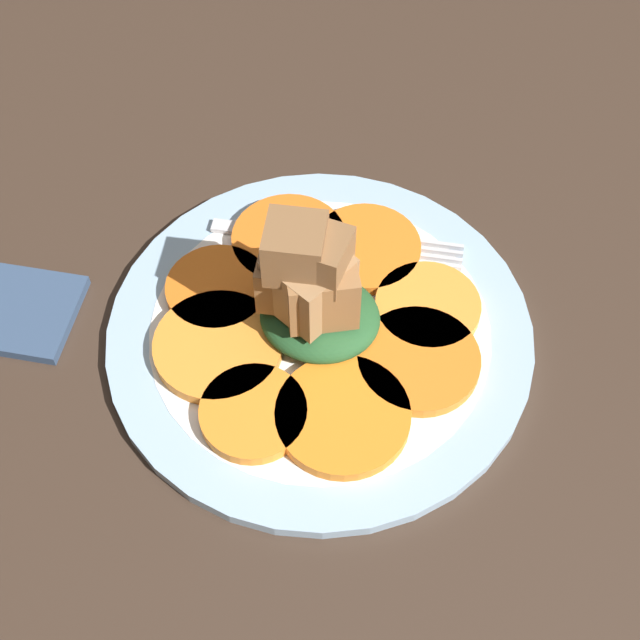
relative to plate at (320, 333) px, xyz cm
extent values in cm
cube|color=#38281E|center=(0.00, 0.00, -1.52)|extent=(120.00, 120.00, 2.00)
cylinder|color=#99B7D1|center=(0.00, 0.00, -0.02)|extent=(30.24, 30.24, 1.00)
cylinder|color=white|center=(0.00, 0.00, 0.03)|extent=(24.19, 24.19, 1.00)
cylinder|color=orange|center=(3.73, -7.08, 1.06)|extent=(8.60, 8.60, 0.95)
cylinder|color=orange|center=(7.85, -1.68, 1.06)|extent=(7.52, 7.52, 0.95)
cylinder|color=orange|center=(6.60, 3.13, 1.06)|extent=(8.99, 8.99, 0.95)
cylinder|color=orange|center=(3.00, 7.78, 1.06)|extent=(7.16, 7.16, 0.95)
cylinder|color=orange|center=(-2.82, 6.89, 1.06)|extent=(8.97, 8.97, 0.95)
cylinder|color=orange|center=(-7.19, 1.69, 1.06)|extent=(8.45, 8.45, 0.95)
cylinder|color=orange|center=(-7.27, -2.91, 1.06)|extent=(7.54, 7.54, 0.95)
cylinder|color=orange|center=(-2.11, -7.40, 1.06)|extent=(8.16, 8.16, 0.95)
ellipsoid|color=#235128|center=(0.00, 0.00, 1.96)|extent=(8.41, 7.57, 2.76)
cube|color=#9E754C|center=(0.77, 0.32, 5.68)|extent=(6.48, 6.48, 4.69)
cube|color=olive|center=(-0.01, -0.04, 5.66)|extent=(5.91, 5.91, 4.65)
cube|color=olive|center=(1.43, -1.62, 5.01)|extent=(3.95, 3.95, 3.35)
cube|color=olive|center=(2.20, -0.60, 5.33)|extent=(4.08, 4.08, 3.99)
cube|color=brown|center=(0.10, 0.34, 8.63)|extent=(4.12, 4.12, 3.53)
cube|color=brown|center=(1.59, 0.21, 9.04)|extent=(3.98, 3.98, 3.80)
cube|color=silver|center=(3.53, -7.83, 0.78)|extent=(12.68, 1.32, 0.40)
cube|color=silver|center=(-3.56, -7.95, 0.78)|extent=(1.58, 2.34, 0.40)
cube|color=silver|center=(-6.81, -9.01, 0.78)|extent=(4.99, 0.40, 0.40)
cube|color=silver|center=(-6.82, -8.34, 0.78)|extent=(4.99, 0.40, 0.40)
cube|color=silver|center=(-6.83, -7.68, 0.78)|extent=(4.99, 0.40, 0.40)
cube|color=silver|center=(-6.84, -7.01, 0.78)|extent=(4.99, 0.40, 0.40)
camera|label=1|loc=(-6.56, 34.77, 52.66)|focal=50.00mm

